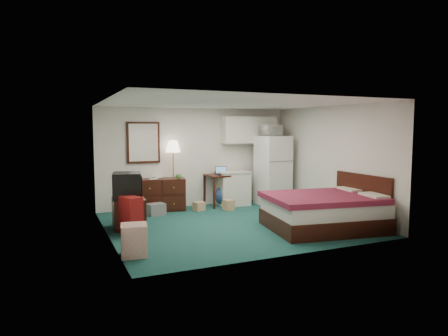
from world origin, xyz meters
name	(u,v)px	position (x,y,z in m)	size (l,w,h in m)	color
floor	(232,224)	(0.00, 0.00, 0.00)	(5.00, 4.50, 0.01)	#193A36
ceiling	(232,103)	(0.00, 0.00, 2.50)	(5.00, 4.50, 0.01)	silver
walls	(232,164)	(0.00, 0.00, 1.25)	(5.01, 4.51, 2.50)	silver
mirror	(143,143)	(-1.35, 2.22, 1.65)	(0.80, 0.06, 1.00)	white
upper_cabinets	(249,130)	(1.45, 2.08, 1.95)	(1.50, 0.35, 0.70)	silver
headboard	(362,198)	(2.46, -1.10, 0.55)	(0.06, 1.56, 1.00)	black
dresser	(161,194)	(-0.99, 1.98, 0.39)	(1.14, 0.52, 0.78)	black
floor_lamp	(173,175)	(-0.66, 2.05, 0.85)	(0.37, 0.37, 1.70)	#D5B052
desk	(219,190)	(0.53, 1.93, 0.41)	(0.64, 0.64, 0.81)	black
exercise_ball	(225,196)	(0.66, 1.89, 0.26)	(0.52, 0.52, 0.52)	#2C4981
kitchen_counter	(233,189)	(0.91, 1.91, 0.43)	(0.78, 0.59, 0.85)	silver
fridge	(273,170)	(1.90, 1.58, 0.90)	(0.74, 0.74, 1.80)	white
bed	(323,212)	(1.48, -1.10, 0.34)	(2.11, 1.65, 0.68)	maroon
tv_stand	(129,213)	(-2.04, 0.50, 0.30)	(0.61, 0.66, 0.61)	black
suitcase	(131,215)	(-2.08, 0.03, 0.36)	(0.27, 0.44, 0.71)	maroon
retail_box	(134,240)	(-2.28, -1.29, 0.25)	(0.40, 0.40, 0.50)	silver
file_bin	(156,209)	(-1.25, 1.48, 0.14)	(0.39, 0.29, 0.27)	slate
cardboard_box_a	(199,206)	(-0.16, 1.58, 0.11)	(0.25, 0.21, 0.21)	tan
cardboard_box_b	(229,205)	(0.52, 1.34, 0.13)	(0.21, 0.25, 0.25)	tan
laptop	(222,171)	(0.57, 1.87, 0.92)	(0.30, 0.24, 0.21)	black
crt_tv	(127,186)	(-2.06, 0.47, 0.86)	(0.56, 0.60, 0.51)	black
microwave	(271,129)	(1.83, 1.59, 1.98)	(0.53, 0.29, 0.36)	white
book_a	(150,174)	(-1.27, 1.95, 0.90)	(0.18, 0.02, 0.24)	tan
book_b	(155,173)	(-1.11, 2.14, 0.90)	(0.19, 0.02, 0.25)	tan
mug	(179,176)	(-0.61, 1.79, 0.84)	(0.13, 0.10, 0.13)	#47913A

